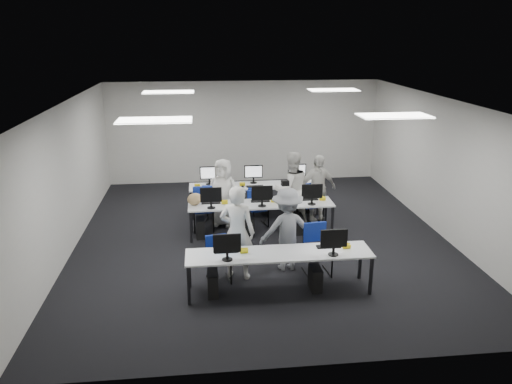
{
  "coord_description": "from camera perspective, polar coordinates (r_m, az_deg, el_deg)",
  "views": [
    {
      "loc": [
        -1.26,
        -10.13,
        4.33
      ],
      "look_at": [
        -0.11,
        0.2,
        1.0
      ],
      "focal_mm": 35.0,
      "sensor_mm": 36.0,
      "label": 1
    }
  ],
  "objects": [
    {
      "name": "equipment_back",
      "position": [
        12.48,
        0.66,
        -0.78
      ],
      "size": [
        2.91,
        0.41,
        1.19
      ],
      "color": "white",
      "rests_on": "desk_back"
    },
    {
      "name": "ceiling_panels",
      "position": [
        10.29,
        0.75,
        10.26
      ],
      "size": [
        5.2,
        4.6,
        0.02
      ],
      "color": "white",
      "rests_on": "room"
    },
    {
      "name": "dslr_camera",
      "position": [
        9.29,
        3.35,
        1.03
      ],
      "size": [
        0.16,
        0.19,
        0.1
      ],
      "primitive_type": "cube",
      "rotation": [
        0.0,
        0.0,
        3.26
      ],
      "color": "black",
      "rests_on": "photographer"
    },
    {
      "name": "student_0",
      "position": [
        9.04,
        -2.15,
        -4.63
      ],
      "size": [
        0.75,
        0.61,
        1.77
      ],
      "primitive_type": "imported",
      "rotation": [
        0.0,
        0.0,
        2.82
      ],
      "color": "beige",
      "rests_on": "ground"
    },
    {
      "name": "chair_7",
      "position": [
        12.2,
        5.83,
        -1.7
      ],
      "size": [
        0.45,
        0.49,
        0.89
      ],
      "rotation": [
        0.0,
        0.0,
        -0.03
      ],
      "color": "navy",
      "rests_on": "ground"
    },
    {
      "name": "chair_0",
      "position": [
        9.19,
        -4.32,
        -8.56
      ],
      "size": [
        0.48,
        0.51,
        0.83
      ],
      "rotation": [
        0.0,
        0.0,
        0.17
      ],
      "color": "navy",
      "rests_on": "ground"
    },
    {
      "name": "desk_back",
      "position": [
        12.34,
        -0.2,
        0.58
      ],
      "size": [
        3.2,
        0.7,
        0.73
      ],
      "color": "silver",
      "rests_on": "ground"
    },
    {
      "name": "chair_5",
      "position": [
        11.94,
        -4.82,
        -2.01
      ],
      "size": [
        0.57,
        0.6,
        0.95
      ],
      "rotation": [
        0.0,
        0.0,
        -0.23
      ],
      "color": "navy",
      "rests_on": "ground"
    },
    {
      "name": "chair_2",
      "position": [
        11.51,
        -6.0,
        -2.8
      ],
      "size": [
        0.47,
        0.52,
        0.96
      ],
      "rotation": [
        0.0,
        0.0,
        0.01
      ],
      "color": "navy",
      "rests_on": "ground"
    },
    {
      "name": "chair_1",
      "position": [
        9.48,
        6.99,
        -7.54
      ],
      "size": [
        0.51,
        0.55,
        0.95
      ],
      "rotation": [
        0.0,
        0.0,
        0.1
      ],
      "color": "navy",
      "rests_on": "ground"
    },
    {
      "name": "chair_4",
      "position": [
        11.86,
        6.23,
        -2.23
      ],
      "size": [
        0.59,
        0.62,
        0.93
      ],
      "rotation": [
        0.0,
        0.0,
        0.33
      ],
      "color": "navy",
      "rests_on": "ground"
    },
    {
      "name": "student_3",
      "position": [
        11.86,
        7.02,
        0.39
      ],
      "size": [
        1.02,
        0.63,
        1.63
      ],
      "primitive_type": "imported",
      "rotation": [
        0.0,
        0.0,
        0.26
      ],
      "color": "beige",
      "rests_on": "ground"
    },
    {
      "name": "handbag",
      "position": [
        10.95,
        -7.01,
        -0.81
      ],
      "size": [
        0.39,
        0.31,
        0.27
      ],
      "primitive_type": "ellipsoid",
      "rotation": [
        0.0,
        0.0,
        0.35
      ],
      "color": "tan",
      "rests_on": "desk_mid"
    },
    {
      "name": "chair_3",
      "position": [
        11.68,
        0.17,
        -2.62
      ],
      "size": [
        0.51,
        0.54,
        0.83
      ],
      "rotation": [
        0.0,
        0.0,
        0.28
      ],
      "color": "navy",
      "rests_on": "ground"
    },
    {
      "name": "desk_front",
      "position": [
        8.64,
        2.66,
        -7.25
      ],
      "size": [
        3.2,
        0.7,
        0.73
      ],
      "color": "silver",
      "rests_on": "ground"
    },
    {
      "name": "equipment_mid",
      "position": [
        11.1,
        -0.4,
        -3.2
      ],
      "size": [
        2.91,
        0.41,
        1.19
      ],
      "color": "white",
      "rests_on": "desk_mid"
    },
    {
      "name": "photographer",
      "position": [
        9.41,
        3.56,
        -4.28
      ],
      "size": [
        1.1,
        0.71,
        1.61
      ],
      "primitive_type": "imported",
      "rotation": [
        0.0,
        0.0,
        3.26
      ],
      "color": "gray",
      "rests_on": "ground"
    },
    {
      "name": "room",
      "position": [
        10.59,
        0.72,
        2.27
      ],
      "size": [
        9.0,
        9.02,
        3.0
      ],
      "color": "black",
      "rests_on": "ground"
    },
    {
      "name": "desk_mid",
      "position": [
        11.02,
        0.58,
        -1.56
      ],
      "size": [
        3.2,
        0.7,
        0.73
      ],
      "color": "silver",
      "rests_on": "ground"
    },
    {
      "name": "student_2",
      "position": [
        11.57,
        -3.77,
        -0.06
      ],
      "size": [
        0.9,
        0.75,
        1.59
      ],
      "primitive_type": "imported",
      "rotation": [
        0.0,
        0.0,
        -0.37
      ],
      "color": "beige",
      "rests_on": "ground"
    },
    {
      "name": "equipment_front",
      "position": [
        8.74,
        1.39,
        -9.28
      ],
      "size": [
        2.51,
        0.41,
        1.19
      ],
      "color": "#0D57AF",
      "rests_on": "desk_front"
    },
    {
      "name": "student_1",
      "position": [
        11.52,
        4.04,
        0.32
      ],
      "size": [
        0.98,
        0.83,
        1.77
      ],
      "primitive_type": "imported",
      "rotation": [
        0.0,
        0.0,
        3.35
      ],
      "color": "beige",
      "rests_on": "ground"
    },
    {
      "name": "chair_6",
      "position": [
        12.0,
        0.25,
        -2.01
      ],
      "size": [
        0.55,
        0.57,
        0.85
      ],
      "rotation": [
        0.0,
        0.0,
        -0.34
      ],
      "color": "navy",
      "rests_on": "ground"
    }
  ]
}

